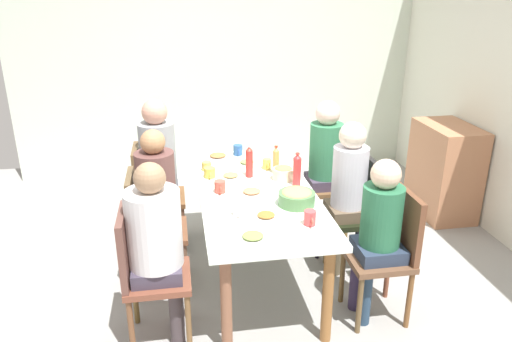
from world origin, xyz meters
TOP-DOWN VIEW (x-y plane):
  - ground_plane at (0.00, 0.00)m, footprint 5.63×5.63m
  - wall_left at (-2.41, 0.00)m, footprint 0.12×4.70m
  - dining_table at (0.00, 0.00)m, footprint 1.83×0.83m
  - chair_0 at (0.61, -0.80)m, footprint 0.40×0.40m
  - person_0 at (0.61, -0.71)m, footprint 0.33×0.33m
  - chair_1 at (-0.61, 0.80)m, footprint 0.40×0.40m
  - person_1 at (-0.61, 0.70)m, footprint 0.30×0.30m
  - chair_2 at (0.61, 0.80)m, footprint 0.40×0.40m
  - person_2 at (0.61, 0.70)m, footprint 0.30×0.30m
  - chair_3 at (-0.61, -0.80)m, footprint 0.40×0.40m
  - person_3 at (-0.61, -0.71)m, footprint 0.30×0.30m
  - chair_4 at (0.00, 0.80)m, footprint 0.40×0.40m
  - person_4 at (-0.00, 0.70)m, footprint 0.30×0.30m
  - chair_5 at (0.00, -0.80)m, footprint 0.40×0.40m
  - person_5 at (0.00, -0.70)m, footprint 0.30×0.30m
  - plate_0 at (0.07, -0.04)m, footprint 0.23×0.23m
  - plate_1 at (0.73, -0.14)m, footprint 0.23×0.23m
  - plate_2 at (0.47, -0.01)m, footprint 0.21×0.21m
  - plate_3 at (-0.75, -0.21)m, footprint 0.26×0.26m
  - plate_4 at (-0.54, 0.01)m, footprint 0.21×0.21m
  - plate_5 at (-0.26, -0.16)m, footprint 0.21×0.21m
  - bowl_0 at (0.30, 0.23)m, footprint 0.25×0.25m
  - bowl_1 at (-0.18, 0.24)m, footprint 0.17×0.17m
  - cup_0 at (-0.47, -0.33)m, footprint 0.11×0.08m
  - cup_1 at (-0.42, 0.16)m, footprint 0.11×0.07m
  - cup_2 at (0.60, 0.24)m, footprint 0.11×0.07m
  - cup_3 at (0.01, -0.26)m, footprint 0.12×0.08m
  - cup_4 at (0.40, -0.18)m, footprint 0.11×0.07m
  - cup_5 at (-0.31, -0.32)m, footprint 0.12×0.09m
  - cup_6 at (-0.80, -0.03)m, footprint 0.12×0.08m
  - bottle_0 at (-0.27, -0.01)m, footprint 0.06×0.06m
  - bottle_1 at (-0.31, 0.21)m, footprint 0.05×0.05m
  - bottle_2 at (-0.04, 0.32)m, footprint 0.06×0.06m
  - side_cabinet at (-0.81, 1.99)m, footprint 0.70×0.44m

SIDE VIEW (x-z plane):
  - ground_plane at x=0.00m, z-range 0.00..0.00m
  - side_cabinet at x=-0.81m, z-range 0.00..0.90m
  - chair_0 at x=0.61m, z-range 0.06..0.96m
  - chair_1 at x=-0.61m, z-range 0.06..0.96m
  - chair_2 at x=0.61m, z-range 0.06..0.96m
  - chair_3 at x=-0.61m, z-range 0.06..0.96m
  - chair_4 at x=0.00m, z-range 0.06..0.96m
  - chair_5 at x=0.00m, z-range 0.06..0.96m
  - dining_table at x=0.00m, z-range 0.28..1.00m
  - person_2 at x=0.61m, z-range 0.10..1.24m
  - person_4 at x=0.00m, z-range 0.11..1.32m
  - person_5 at x=0.00m, z-range 0.11..1.33m
  - person_0 at x=0.61m, z-range 0.12..1.33m
  - person_1 at x=-0.61m, z-range 0.12..1.35m
  - plate_2 at x=0.47m, z-range 0.72..0.76m
  - plate_0 at x=0.07m, z-range 0.72..0.76m
  - plate_3 at x=-0.75m, z-range 0.72..0.76m
  - plate_4 at x=-0.54m, z-range 0.72..0.76m
  - plate_5 at x=-0.26m, z-range 0.72..0.76m
  - plate_1 at x=0.73m, z-range 0.72..0.76m
  - cup_0 at x=-0.47m, z-range 0.73..0.80m
  - cup_5 at x=-0.31m, z-range 0.73..0.81m
  - person_3 at x=-0.61m, z-range 0.12..1.41m
  - cup_4 at x=0.40m, z-range 0.73..0.81m
  - cup_1 at x=-0.42m, z-range 0.73..0.81m
  - cup_3 at x=0.01m, z-range 0.73..0.81m
  - cup_6 at x=-0.80m, z-range 0.73..0.82m
  - cup_2 at x=0.60m, z-range 0.73..0.82m
  - bowl_1 at x=-0.18m, z-range 0.73..0.83m
  - bowl_0 at x=0.30m, z-range 0.73..0.84m
  - bottle_1 at x=-0.31m, z-range 0.72..0.95m
  - bottle_2 at x=-0.04m, z-range 0.72..0.98m
  - bottle_0 at x=-0.27m, z-range 0.72..0.98m
  - wall_left at x=-2.41m, z-range 0.00..2.60m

